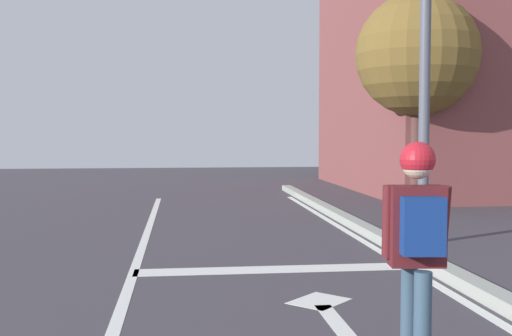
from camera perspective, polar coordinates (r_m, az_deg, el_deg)
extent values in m
cube|color=silver|center=(6.30, -12.04, -12.21)|extent=(0.12, 20.00, 0.01)
cube|color=silver|center=(6.85, 17.64, -11.01)|extent=(0.12, 20.00, 0.01)
cube|color=silver|center=(7.81, 2.06, -9.12)|extent=(3.50, 0.40, 0.01)
cube|color=silver|center=(5.62, 7.63, -14.06)|extent=(0.16, 1.40, 0.01)
cube|color=silver|center=(6.42, 5.71, -11.85)|extent=(0.71, 0.71, 0.01)
cube|color=#9CA196|center=(6.94, 19.56, -10.30)|extent=(0.24, 24.00, 0.14)
cylinder|color=#364F63|center=(4.46, 13.63, -12.72)|extent=(0.11, 0.11, 0.73)
cylinder|color=#364F63|center=(4.14, 14.80, -14.00)|extent=(0.11, 0.11, 0.73)
cube|color=#581A1E|center=(4.17, 14.31, -5.09)|extent=(0.36, 0.22, 0.51)
cylinder|color=#581A1E|center=(4.15, 11.79, -4.76)|extent=(0.07, 0.08, 0.47)
cylinder|color=#581A1E|center=(4.24, 16.58, -4.66)|extent=(0.07, 0.14, 0.47)
sphere|color=beige|center=(4.13, 14.39, 0.40)|extent=(0.20, 0.20, 0.20)
sphere|color=red|center=(4.13, 14.39, 0.76)|extent=(0.23, 0.23, 0.23)
cube|color=navy|center=(4.03, 14.81, -5.09)|extent=(0.27, 0.17, 0.36)
cylinder|color=#545662|center=(9.79, 15.03, 10.04)|extent=(0.16, 0.16, 5.70)
cylinder|color=brown|center=(14.49, 14.22, 1.62)|extent=(0.32, 0.32, 2.58)
sphere|color=brown|center=(14.59, 14.34, 9.90)|extent=(2.72, 2.72, 2.72)
cube|color=brown|center=(20.39, 21.42, 9.77)|extent=(9.17, 8.85, 8.14)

